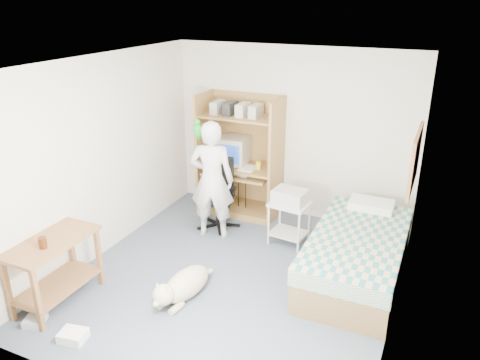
{
  "coord_description": "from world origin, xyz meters",
  "views": [
    {
      "loc": [
        2.02,
        -4.29,
        3.13
      ],
      "look_at": [
        -0.14,
        0.48,
        1.05
      ],
      "focal_mm": 35.0,
      "sensor_mm": 36.0,
      "label": 1
    }
  ],
  "objects_px": {
    "printer_cart": "(289,216)",
    "side_desk": "(54,262)",
    "bed": "(357,255)",
    "person": "(212,180)",
    "office_chair": "(218,203)",
    "dog": "(183,285)",
    "computer_hutch": "(241,160)"
  },
  "relations": [
    {
      "from": "printer_cart",
      "to": "side_desk",
      "type": "bearing_deg",
      "value": -122.9
    },
    {
      "from": "bed",
      "to": "side_desk",
      "type": "bearing_deg",
      "value": -147.5
    },
    {
      "from": "bed",
      "to": "printer_cart",
      "type": "xyz_separation_m",
      "value": [
        -0.99,
        0.44,
        0.11
      ]
    },
    {
      "from": "side_desk",
      "to": "person",
      "type": "relative_size",
      "value": 0.61
    },
    {
      "from": "office_chair",
      "to": "dog",
      "type": "height_order",
      "value": "office_chair"
    },
    {
      "from": "person",
      "to": "printer_cart",
      "type": "height_order",
      "value": "person"
    },
    {
      "from": "office_chair",
      "to": "person",
      "type": "relative_size",
      "value": 0.6
    },
    {
      "from": "office_chair",
      "to": "printer_cart",
      "type": "height_order",
      "value": "office_chair"
    },
    {
      "from": "side_desk",
      "to": "person",
      "type": "xyz_separation_m",
      "value": [
        0.83,
        2.05,
        0.33
      ]
    },
    {
      "from": "office_chair",
      "to": "person",
      "type": "height_order",
      "value": "person"
    },
    {
      "from": "side_desk",
      "to": "dog",
      "type": "height_order",
      "value": "side_desk"
    },
    {
      "from": "bed",
      "to": "office_chair",
      "type": "height_order",
      "value": "office_chair"
    },
    {
      "from": "computer_hutch",
      "to": "person",
      "type": "relative_size",
      "value": 1.1
    },
    {
      "from": "computer_hutch",
      "to": "side_desk",
      "type": "height_order",
      "value": "computer_hutch"
    },
    {
      "from": "computer_hutch",
      "to": "dog",
      "type": "bearing_deg",
      "value": -81.29
    },
    {
      "from": "dog",
      "to": "printer_cart",
      "type": "height_order",
      "value": "printer_cart"
    },
    {
      "from": "computer_hutch",
      "to": "printer_cart",
      "type": "distance_m",
      "value": 1.29
    },
    {
      "from": "office_chair",
      "to": "side_desk",
      "type": "bearing_deg",
      "value": -122.85
    },
    {
      "from": "side_desk",
      "to": "office_chair",
      "type": "bearing_deg",
      "value": 72.02
    },
    {
      "from": "dog",
      "to": "printer_cart",
      "type": "distance_m",
      "value": 1.79
    },
    {
      "from": "person",
      "to": "dog",
      "type": "distance_m",
      "value": 1.63
    },
    {
      "from": "dog",
      "to": "bed",
      "type": "bearing_deg",
      "value": 44.91
    },
    {
      "from": "printer_cart",
      "to": "bed",
      "type": "bearing_deg",
      "value": -17.44
    },
    {
      "from": "bed",
      "to": "printer_cart",
      "type": "relative_size",
      "value": 3.39
    },
    {
      "from": "bed",
      "to": "dog",
      "type": "height_order",
      "value": "bed"
    },
    {
      "from": "computer_hutch",
      "to": "person",
      "type": "xyz_separation_m",
      "value": [
        -0.02,
        -0.89,
        -0.0
      ]
    },
    {
      "from": "dog",
      "to": "office_chair",
      "type": "bearing_deg",
      "value": 112.79
    },
    {
      "from": "dog",
      "to": "person",
      "type": "bearing_deg",
      "value": 113.28
    },
    {
      "from": "side_desk",
      "to": "person",
      "type": "height_order",
      "value": "person"
    },
    {
      "from": "dog",
      "to": "side_desk",
      "type": "bearing_deg",
      "value": -144.96
    },
    {
      "from": "bed",
      "to": "office_chair",
      "type": "relative_size",
      "value": 2.05
    },
    {
      "from": "office_chair",
      "to": "person",
      "type": "bearing_deg",
      "value": -92.94
    }
  ]
}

